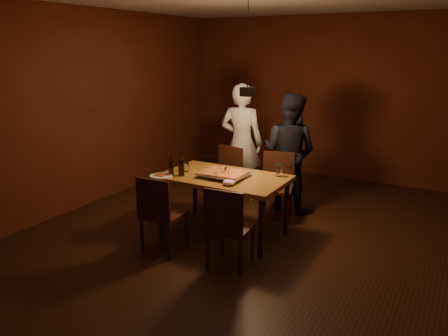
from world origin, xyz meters
The scene contains 19 objects.
room_shell centered at (0.00, 0.00, 1.40)m, with size 6.00×6.00×6.00m.
dining_table centered at (-0.20, -0.18, 0.68)m, with size 1.50×0.90×0.75m.
chair_far_left centered at (-0.63, 0.63, 0.54)m, with size 0.48×0.48×0.49m.
chair_far_right centered at (0.14, 0.66, 0.54)m, with size 0.51×0.51×0.49m.
chair_near_left centered at (-0.56, -0.99, 0.54)m, with size 0.44×0.44×0.49m.
chair_near_right centered at (0.27, -0.95, 0.54)m, with size 0.46×0.46×0.49m.
pizza_tray centered at (-0.19, -0.21, 0.77)m, with size 0.55×0.45×0.05m, color silver.
pizza_meat centered at (-0.32, -0.21, 0.81)m, with size 0.26×0.42×0.02m, color maroon.
pizza_cheese centered at (-0.05, -0.22, 0.81)m, with size 0.25×0.39×0.02m, color gold.
spatula centered at (-0.19, -0.20, 0.81)m, with size 0.09×0.24×0.04m, color silver, non-canonical shape.
beer_bottle_a centered at (-0.79, -0.45, 0.87)m, with size 0.06×0.06×0.24m.
beer_bottle_b centered at (-0.66, -0.43, 0.89)m, with size 0.07×0.07×0.28m.
water_glass_left centered at (-0.71, -0.23, 0.80)m, with size 0.07×0.07×0.11m, color silver.
water_glass_right centered at (0.37, 0.14, 0.83)m, with size 0.07×0.07×0.15m, color silver.
plate_slice centered at (-0.85, -0.57, 0.76)m, with size 0.28×0.28×0.03m.
napkin centered at (0.02, -0.48, 0.78)m, with size 0.14×0.11×0.06m, color white.
diner_white centered at (-0.63, 1.09, 0.88)m, with size 0.64×0.42×1.76m, color silver.
diner_dark centered at (0.14, 1.06, 0.83)m, with size 0.80×0.63×1.66m, color black.
pendant_lamp centered at (0.00, 0.00, 1.76)m, with size 0.18×0.18×1.10m.
Camera 1 is at (2.29, -4.56, 2.23)m, focal length 35.00 mm.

